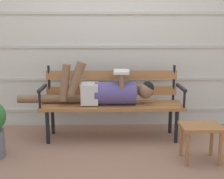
{
  "coord_description": "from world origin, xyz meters",
  "views": [
    {
      "loc": [
        -0.07,
        -3.23,
        1.32
      ],
      "look_at": [
        0.0,
        0.19,
        0.61
      ],
      "focal_mm": 47.3,
      "sensor_mm": 36.0,
      "label": 1
    }
  ],
  "objects": [
    {
      "name": "house_siding",
      "position": [
        0.0,
        0.73,
        1.29
      ],
      "size": [
        4.49,
        0.08,
        2.59
      ],
      "color": "beige",
      "rests_on": "ground"
    },
    {
      "name": "ground_plane",
      "position": [
        0.0,
        0.0,
        0.0
      ],
      "size": [
        12.0,
        12.0,
        0.0
      ],
      "primitive_type": "plane",
      "color": "#936B56"
    },
    {
      "name": "park_bench",
      "position": [
        0.0,
        0.26,
        0.48
      ],
      "size": [
        1.7,
        0.44,
        0.87
      ],
      "color": "#9E6638",
      "rests_on": "ground"
    },
    {
      "name": "reclining_person",
      "position": [
        -0.09,
        0.19,
        0.58
      ],
      "size": [
        1.63,
        0.27,
        0.53
      ],
      "color": "#514784"
    },
    {
      "name": "footstool",
      "position": [
        0.87,
        -0.45,
        0.3
      ],
      "size": [
        0.4,
        0.3,
        0.38
      ],
      "color": "#9E6638",
      "rests_on": "ground"
    }
  ]
}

